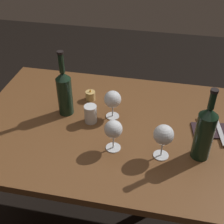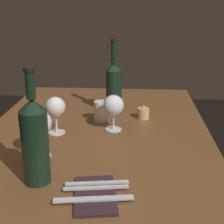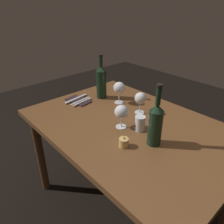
% 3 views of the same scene
% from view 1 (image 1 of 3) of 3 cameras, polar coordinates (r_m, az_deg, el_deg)
% --- Properties ---
extents(ground_plane, '(6.00, 6.00, 0.00)m').
position_cam_1_polar(ground_plane, '(2.03, -0.52, -18.64)').
color(ground_plane, black).
extents(dining_table, '(1.30, 0.90, 0.74)m').
position_cam_1_polar(dining_table, '(1.54, -0.65, -4.89)').
color(dining_table, brown).
rests_on(dining_table, ground).
extents(wine_glass_left, '(0.08, 0.08, 0.15)m').
position_cam_1_polar(wine_glass_left, '(1.47, 0.11, 2.28)').
color(wine_glass_left, white).
rests_on(wine_glass_left, dining_table).
extents(wine_glass_right, '(0.08, 0.08, 0.15)m').
position_cam_1_polar(wine_glass_right, '(1.29, 0.25, -3.34)').
color(wine_glass_right, white).
rests_on(wine_glass_right, dining_table).
extents(wine_glass_centre, '(0.09, 0.09, 0.16)m').
position_cam_1_polar(wine_glass_centre, '(1.27, 9.54, -4.30)').
color(wine_glass_centre, white).
rests_on(wine_glass_centre, dining_table).
extents(wine_bottle, '(0.07, 0.07, 0.34)m').
position_cam_1_polar(wine_bottle, '(1.51, -8.82, 3.77)').
color(wine_bottle, black).
rests_on(wine_bottle, dining_table).
extents(wine_bottle_second, '(0.08, 0.08, 0.34)m').
position_cam_1_polar(wine_bottle_second, '(1.29, 16.84, -3.60)').
color(wine_bottle_second, black).
rests_on(wine_bottle_second, dining_table).
extents(water_tumbler, '(0.06, 0.06, 0.09)m').
position_cam_1_polar(water_tumbler, '(1.48, -3.99, -0.51)').
color(water_tumbler, white).
rests_on(water_tumbler, dining_table).
extents(votive_candle, '(0.05, 0.05, 0.07)m').
position_cam_1_polar(votive_candle, '(1.65, -4.02, 3.02)').
color(votive_candle, '#DBB266').
rests_on(votive_candle, dining_table).
extents(folded_napkin, '(0.20, 0.14, 0.01)m').
position_cam_1_polar(folded_napkin, '(1.52, 18.21, -3.32)').
color(folded_napkin, '#2D1E23').
rests_on(folded_napkin, dining_table).
extents(fork_inner, '(0.04, 0.18, 0.00)m').
position_cam_1_polar(fork_inner, '(1.51, 17.33, -3.02)').
color(fork_inner, silver).
rests_on(fork_inner, folded_napkin).
extents(fork_outer, '(0.04, 0.18, 0.00)m').
position_cam_1_polar(fork_outer, '(1.51, 16.39, -2.91)').
color(fork_outer, silver).
rests_on(fork_outer, folded_napkin).
extents(table_knife, '(0.05, 0.21, 0.00)m').
position_cam_1_polar(table_knife, '(1.52, 19.37, -3.26)').
color(table_knife, silver).
rests_on(table_knife, folded_napkin).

